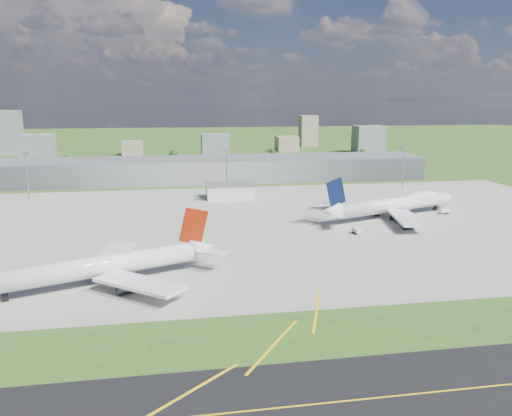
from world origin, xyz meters
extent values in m
plane|color=#285019|center=(0.00, 150.00, 0.00)|extent=(1400.00, 1400.00, 0.00)
cube|color=gray|center=(10.00, 40.00, 0.04)|extent=(360.00, 190.00, 0.08)
cube|color=gray|center=(0.00, 165.00, 7.50)|extent=(300.00, 42.00, 15.00)
cube|color=silver|center=(10.00, 100.00, 4.00)|extent=(26.00, 16.00, 8.00)
cylinder|color=gray|center=(-100.00, 115.00, 12.50)|extent=(0.70, 0.70, 25.00)
cube|color=gray|center=(-100.00, 115.00, 25.30)|extent=(3.50, 2.00, 1.20)
cylinder|color=gray|center=(10.00, 115.00, 12.50)|extent=(0.70, 0.70, 25.00)
cube|color=gray|center=(10.00, 115.00, 25.30)|extent=(3.50, 2.00, 1.20)
cylinder|color=gray|center=(120.00, 115.00, 12.50)|extent=(0.70, 0.70, 25.00)
cube|color=gray|center=(120.00, 115.00, 25.30)|extent=(3.50, 2.00, 1.20)
cylinder|color=silver|center=(-44.80, -27.05, 5.75)|extent=(58.94, 27.26, 6.27)
cone|color=silver|center=(-12.53, -14.88, 6.59)|extent=(10.04, 8.82, 6.27)
cube|color=maroon|center=(-46.76, -27.79, 3.80)|extent=(47.43, 19.95, 1.36)
cube|color=silver|center=(-31.23, -37.86, 3.87)|extent=(26.98, 24.50, 0.94)
cube|color=silver|center=(-41.75, -9.97, 3.87)|extent=(13.69, 28.34, 0.94)
cube|color=maroon|center=(-14.97, -15.80, 14.11)|extent=(9.93, 4.16, 12.63)
cylinder|color=#38383D|center=(-35.00, -35.08, 1.88)|extent=(6.56, 5.16, 3.35)
cylinder|color=#38383D|center=(-42.75, -14.54, 1.88)|extent=(6.56, 5.16, 3.35)
cube|color=black|center=(-37.27, -29.24, 1.31)|extent=(2.01, 1.76, 2.61)
cube|color=black|center=(-40.59, -20.43, 1.31)|extent=(2.01, 1.76, 2.61)
cube|color=black|center=(-67.30, -35.53, 1.31)|extent=(2.01, 1.76, 2.61)
cylinder|color=silver|center=(81.49, 42.28, 5.96)|extent=(65.58, 28.63, 6.72)
cone|color=silver|center=(115.72, 54.33, 5.96)|extent=(7.34, 8.13, 6.72)
cone|color=silver|center=(45.73, 29.70, 6.82)|extent=(10.40, 9.21, 6.72)
cube|color=navy|center=(83.54, 43.00, 3.88)|extent=(52.86, 20.88, 1.41)
ellipsoid|color=silver|center=(97.96, 48.08, 7.97)|extent=(22.50, 13.47, 6.04)
cube|color=silver|center=(66.86, 54.57, 4.01)|extent=(29.29, 27.07, 0.97)
cube|color=silver|center=(77.78, 23.55, 4.01)|extent=(15.15, 31.50, 0.97)
cube|color=black|center=(48.29, 30.60, 14.73)|extent=(10.36, 4.09, 13.09)
cylinder|color=#38383D|center=(72.95, 49.61, 1.95)|extent=(6.77, 5.25, 3.47)
cylinder|color=#38383D|center=(63.45, 57.75, 1.95)|extent=(6.77, 5.25, 3.47)
cylinder|color=#38383D|center=(79.42, 31.22, 1.95)|extent=(6.77, 5.25, 3.47)
cylinder|color=#38383D|center=(77.12, 18.93, 1.95)|extent=(6.77, 5.25, 3.47)
cube|color=black|center=(73.74, 44.72, 1.35)|extent=(2.07, 1.80, 2.71)
cube|color=black|center=(76.98, 35.53, 1.35)|extent=(2.07, 1.80, 2.71)
cube|color=black|center=(107.04, 51.27, 1.35)|extent=(2.07, 1.80, 2.71)
cube|color=yellow|center=(-38.91, -18.00, 1.05)|extent=(3.34, 2.21, 1.25)
cube|color=black|center=(-38.91, -18.00, 0.43)|extent=(2.89, 2.23, 0.70)
cube|color=white|center=(52.57, 15.94, 1.44)|extent=(2.63, 4.81, 2.01)
cube|color=black|center=(52.57, 15.94, 0.43)|extent=(2.63, 4.14, 0.70)
cube|color=silver|center=(107.48, 43.93, 1.54)|extent=(5.34, 3.23, 2.22)
cube|color=black|center=(107.48, 43.93, 0.43)|extent=(4.63, 3.20, 0.70)
cube|color=slate|center=(-140.00, 300.00, 12.00)|extent=(28.00, 22.00, 24.00)
cube|color=gray|center=(-60.00, 340.00, 7.00)|extent=(20.00, 18.00, 14.00)
cube|color=slate|center=(20.00, 310.00, 11.00)|extent=(26.00, 20.00, 22.00)
cube|color=gray|center=(100.00, 350.00, 8.00)|extent=(22.00, 24.00, 16.00)
cube|color=slate|center=(180.00, 320.00, 14.00)|extent=(30.00, 22.00, 28.00)
cube|color=slate|center=(-180.00, 360.00, 22.00)|extent=(22.00, 20.00, 44.00)
cube|color=gray|center=(140.00, 410.00, 18.00)|extent=(20.00, 18.00, 36.00)
cylinder|color=#382314|center=(-110.00, 265.00, 1.50)|extent=(0.70, 0.70, 3.00)
sphere|color=black|center=(-110.00, 265.00, 4.88)|extent=(6.75, 6.75, 6.75)
cylinder|color=#382314|center=(-20.00, 280.00, 1.80)|extent=(0.70, 0.70, 3.60)
sphere|color=black|center=(-20.00, 280.00, 5.85)|extent=(8.10, 8.10, 8.10)
cylinder|color=#382314|center=(70.00, 275.00, 1.70)|extent=(0.70, 0.70, 3.40)
sphere|color=black|center=(70.00, 275.00, 5.53)|extent=(7.65, 7.65, 7.65)
cylinder|color=#382314|center=(160.00, 285.00, 1.40)|extent=(0.70, 0.70, 2.80)
sphere|color=black|center=(160.00, 285.00, 4.55)|extent=(6.30, 6.30, 6.30)
camera|label=1|loc=(-20.90, -172.56, 53.79)|focal=35.00mm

